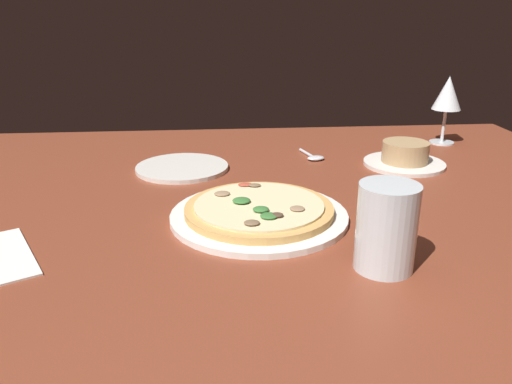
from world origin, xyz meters
TOP-DOWN VIEW (x-y plane):
  - dining_table at (0.00, 0.00)cm, footprint 150.00×110.00cm
  - pizza_main at (-0.21, -9.10)cm, footprint 29.10×29.10cm
  - ramekin_on_saucer at (34.27, 17.46)cm, footprint 17.46×17.46cm
  - wine_glass_far at (50.50, 34.98)cm, footprint 7.02×7.02cm
  - water_glass at (15.02, -26.91)cm, footprint 7.92×7.92cm
  - side_plate at (-13.90, 18.51)cm, footprint 19.57×19.57cm
  - spoon at (15.52, 23.98)cm, footprint 4.84×9.78cm

SIDE VIEW (x-z plane):
  - dining_table at x=0.00cm, z-range 0.00..4.00cm
  - side_plate at x=-13.90cm, z-range 4.00..4.90cm
  - spoon at x=15.52cm, z-range 3.96..4.96cm
  - pizza_main at x=-0.21cm, z-range 3.53..6.82cm
  - ramekin_on_saucer at x=34.27cm, z-range 3.46..8.71cm
  - water_glass at x=15.02cm, z-range 3.25..15.04cm
  - wine_glass_far at x=50.50cm, z-range 7.64..24.39cm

